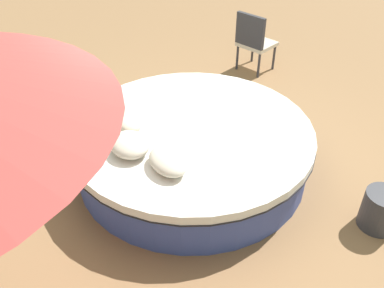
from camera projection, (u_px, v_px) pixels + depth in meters
The scene contains 7 objects.
ground_plane at pixel (192, 167), 4.88m from camera, with size 16.00×16.00×0.00m, color olive.
round_bed at pixel (192, 147), 4.71m from camera, with size 2.71×2.71×0.56m.
throw_pillow_0 at pixel (126, 119), 4.53m from camera, with size 0.51×0.33×0.18m, color beige.
throw_pillow_1 at pixel (130, 145), 4.15m from camera, with size 0.46×0.38×0.18m, color beige.
throw_pillow_2 at pixel (168, 161), 3.95m from camera, with size 0.49×0.33×0.17m, color beige.
patio_chair at pixel (254, 39), 6.58m from camera, with size 0.64×0.63×0.98m.
side_table at pixel (381, 210), 4.03m from camera, with size 0.37×0.37×0.41m, color #333338.
Camera 1 is at (-3.28, 1.85, 3.12)m, focal length 38.49 mm.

